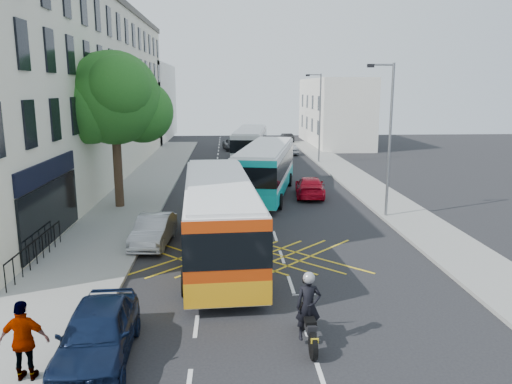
{
  "coord_description": "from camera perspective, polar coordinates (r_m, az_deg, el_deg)",
  "views": [
    {
      "loc": [
        -2.23,
        -13.67,
        6.91
      ],
      "look_at": [
        -0.92,
        8.75,
        2.2
      ],
      "focal_mm": 35.0,
      "sensor_mm": 36.0,
      "label": 1
    }
  ],
  "objects": [
    {
      "name": "ground",
      "position": [
        15.48,
        5.47,
        -14.73
      ],
      "size": [
        120.0,
        120.0,
        0.0
      ],
      "primitive_type": "plane",
      "color": "black",
      "rests_on": "ground"
    },
    {
      "name": "pavement_left",
      "position": [
        30.13,
        -15.26,
        -1.69
      ],
      "size": [
        5.0,
        70.0,
        0.15
      ],
      "primitive_type": "cube",
      "color": "gray",
      "rests_on": "ground"
    },
    {
      "name": "pavement_right",
      "position": [
        31.04,
        15.02,
        -1.29
      ],
      "size": [
        3.0,
        70.0,
        0.15
      ],
      "primitive_type": "cube",
      "color": "gray",
      "rests_on": "ground"
    },
    {
      "name": "terrace_main",
      "position": [
        39.94,
        -20.87,
        10.87
      ],
      "size": [
        8.3,
        45.0,
        13.5
      ],
      "color": "beige",
      "rests_on": "ground"
    },
    {
      "name": "terrace_far",
      "position": [
        69.7,
        -13.26,
        9.96
      ],
      "size": [
        8.0,
        20.0,
        10.0
      ],
      "primitive_type": "cube",
      "color": "silver",
      "rests_on": "ground"
    },
    {
      "name": "building_right",
      "position": [
        63.14,
        8.87,
        9.06
      ],
      "size": [
        6.0,
        18.0,
        8.0
      ],
      "primitive_type": "cube",
      "color": "silver",
      "rests_on": "ground"
    },
    {
      "name": "street_tree",
      "position": [
        29.33,
        -15.96,
        10.19
      ],
      "size": [
        6.3,
        5.7,
        8.8
      ],
      "color": "#382619",
      "rests_on": "pavement_left"
    },
    {
      "name": "lamp_near",
      "position": [
        27.11,
        14.88,
        6.6
      ],
      "size": [
        1.45,
        0.15,
        8.0
      ],
      "color": "slate",
      "rests_on": "pavement_right"
    },
    {
      "name": "lamp_far",
      "position": [
        46.5,
        7.19,
        8.92
      ],
      "size": [
        1.45,
        0.15,
        8.0
      ],
      "color": "slate",
      "rests_on": "pavement_right"
    },
    {
      "name": "railings",
      "position": [
        21.31,
        -23.84,
        -6.09
      ],
      "size": [
        0.08,
        5.6,
        1.14
      ],
      "primitive_type": null,
      "color": "black",
      "rests_on": "pavement_left"
    },
    {
      "name": "bus_near",
      "position": [
        20.52,
        -4.25,
        -2.83
      ],
      "size": [
        3.42,
        11.79,
        3.28
      ],
      "rotation": [
        0.0,
        0.0,
        0.06
      ],
      "color": "silver",
      "rests_on": "ground"
    },
    {
      "name": "bus_mid",
      "position": [
        32.44,
        1.11,
        2.64
      ],
      "size": [
        4.99,
        11.93,
        3.27
      ],
      "rotation": [
        0.0,
        0.0,
        -0.2
      ],
      "color": "silver",
      "rests_on": "ground"
    },
    {
      "name": "bus_far",
      "position": [
        47.26,
        -0.66,
        5.45
      ],
      "size": [
        3.94,
        11.38,
        3.14
      ],
      "rotation": [
        0.0,
        0.0,
        -0.12
      ],
      "color": "silver",
      "rests_on": "ground"
    },
    {
      "name": "motorbike",
      "position": [
        13.98,
        5.97,
        -13.31
      ],
      "size": [
        0.7,
        2.36,
        2.09
      ],
      "rotation": [
        0.0,
        0.0,
        0.02
      ],
      "color": "black",
      "rests_on": "ground"
    },
    {
      "name": "parked_car_blue",
      "position": [
        13.87,
        -17.67,
        -15.1
      ],
      "size": [
        1.95,
        4.49,
        1.51
      ],
      "primitive_type": "imported",
      "rotation": [
        0.0,
        0.0,
        0.04
      ],
      "color": "#0C1833",
      "rests_on": "ground"
    },
    {
      "name": "parked_car_silver",
      "position": [
        22.8,
        -11.63,
        -4.3
      ],
      "size": [
        1.74,
        4.14,
        1.33
      ],
      "primitive_type": "imported",
      "rotation": [
        0.0,
        0.0,
        -0.08
      ],
      "color": "#AAACB2",
      "rests_on": "ground"
    },
    {
      "name": "red_hatchback",
      "position": [
        32.34,
        6.17,
        0.6
      ],
      "size": [
        2.3,
        4.61,
        1.29
      ],
      "primitive_type": "imported",
      "rotation": [
        0.0,
        0.0,
        3.03
      ],
      "color": "red",
      "rests_on": "ground"
    },
    {
      "name": "distant_car_grey",
      "position": [
        56.71,
        -2.63,
        5.45
      ],
      "size": [
        2.6,
        4.6,
        1.21
      ],
      "primitive_type": "imported",
      "rotation": [
        0.0,
        0.0,
        0.14
      ],
      "color": "#44454C",
      "rests_on": "ground"
    },
    {
      "name": "distant_car_silver",
      "position": [
        52.89,
        3.9,
        4.95
      ],
      "size": [
        1.75,
        3.56,
        1.17
      ],
      "primitive_type": "imported",
      "rotation": [
        0.0,
        0.0,
        3.25
      ],
      "color": "#B9BDC2",
      "rests_on": "ground"
    },
    {
      "name": "distant_car_dark",
      "position": [
        64.41,
        3.49,
        6.19
      ],
      "size": [
        1.68,
        3.71,
        1.18
      ],
      "primitive_type": "imported",
      "rotation": [
        0.0,
        0.0,
        3.27
      ],
      "color": "black",
      "rests_on": "ground"
    },
    {
      "name": "pedestrian_far",
      "position": [
        13.26,
        -24.96,
        -15.16
      ],
      "size": [
        1.16,
        0.5,
        1.97
      ],
      "primitive_type": "imported",
      "rotation": [
        0.0,
        0.0,
        3.13
      ],
      "color": "gray",
      "rests_on": "pavement_left"
    }
  ]
}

